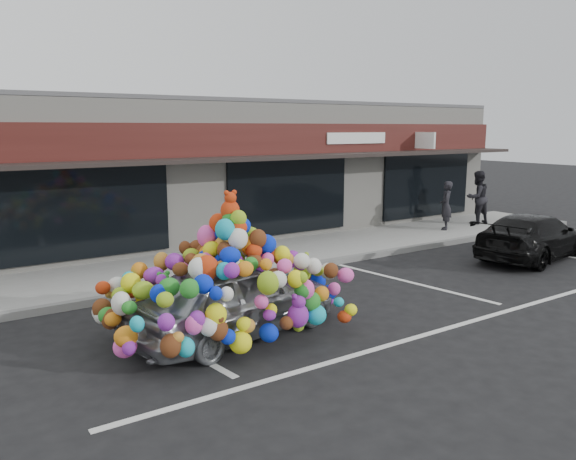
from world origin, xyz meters
TOP-DOWN VIEW (x-y plane):
  - ground at (0.00, 0.00)m, footprint 90.00×90.00m
  - shop_building at (0.00, 8.44)m, footprint 24.00×7.20m
  - sidewalk at (0.00, 4.00)m, footprint 26.00×3.00m
  - kerb at (0.00, 2.50)m, footprint 26.00×0.18m
  - parking_stripe_left at (-3.20, 0.20)m, footprint 0.73×4.37m
  - parking_stripe_mid at (2.80, 0.20)m, footprint 0.73×4.37m
  - parking_stripe_right at (8.20, 0.20)m, footprint 0.73×4.37m
  - lane_line at (2.00, -2.30)m, footprint 14.00×0.12m
  - toy_car at (-2.12, -0.50)m, footprint 2.78×4.34m
  - black_sedan at (7.27, 0.06)m, footprint 2.38×4.43m
  - pedestrian_a at (8.09, 3.77)m, footprint 0.69×0.67m
  - pedestrian_b at (9.92, 3.97)m, footprint 0.97×0.79m

SIDE VIEW (x-z plane):
  - ground at x=0.00m, z-range 0.00..0.00m
  - parking_stripe_left at x=-3.20m, z-range 0.00..0.01m
  - parking_stripe_mid at x=2.80m, z-range 0.00..0.01m
  - parking_stripe_right at x=8.20m, z-range 0.00..0.01m
  - lane_line at x=2.00m, z-range 0.00..0.01m
  - sidewalk at x=0.00m, z-range 0.00..0.15m
  - kerb at x=0.00m, z-range -0.01..0.15m
  - black_sedan at x=7.27m, z-range 0.00..1.22m
  - toy_car at x=-2.12m, z-range -0.38..1.99m
  - pedestrian_a at x=8.09m, z-range 0.15..1.75m
  - pedestrian_b at x=9.92m, z-range 0.15..2.01m
  - shop_building at x=0.00m, z-range 0.01..4.32m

